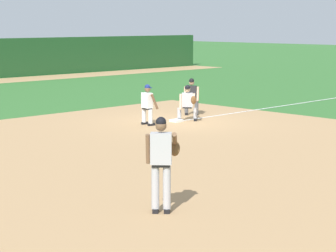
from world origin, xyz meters
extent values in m
plane|color=#336B2D|center=(0.00, 0.00, 0.00)|extent=(160.00, 160.00, 0.00)
cube|color=tan|center=(-4.26, -4.02, 0.00)|extent=(18.00, 18.00, 0.01)
cube|color=white|center=(8.10, 0.00, 0.01)|extent=(16.20, 0.10, 0.00)
cube|color=white|center=(0.00, 0.00, 0.04)|extent=(0.38, 0.38, 0.09)
sphere|color=white|center=(-3.71, -3.45, 0.04)|extent=(0.07, 0.07, 0.07)
cube|color=black|center=(-8.57, -7.93, 0.04)|extent=(0.26, 0.26, 0.09)
cylinder|color=#B2B2B7|center=(-8.60, -7.95, 0.50)|extent=(0.15, 0.15, 0.84)
cube|color=black|center=(-8.42, -8.09, 0.04)|extent=(0.26, 0.26, 0.09)
cylinder|color=#B2B2B7|center=(-8.45, -8.11, 0.50)|extent=(0.15, 0.15, 0.84)
cube|color=black|center=(-8.53, -8.03, 0.94)|extent=(0.38, 0.38, 0.06)
cube|color=#B2B2B7|center=(-8.53, -8.03, 1.26)|extent=(0.45, 0.46, 0.60)
sphere|color=brown|center=(-8.51, -8.02, 1.69)|extent=(0.21, 0.21, 0.21)
sphere|color=black|center=(-8.51, -8.02, 1.76)|extent=(0.20, 0.20, 0.20)
cube|color=black|center=(-8.45, -7.96, 1.74)|extent=(0.20, 0.20, 0.02)
cylinder|color=brown|center=(-8.64, -7.80, 1.23)|extent=(0.20, 0.20, 0.59)
cylinder|color=brown|center=(-8.14, -8.01, 1.35)|extent=(0.45, 0.43, 0.41)
ellipsoid|color=brown|center=(-8.08, -7.96, 1.19)|extent=(0.35, 0.35, 0.34)
cube|color=black|center=(0.67, -0.33, 0.04)|extent=(0.27, 0.25, 0.09)
cylinder|color=#B2B2B7|center=(0.70, -0.31, 0.28)|extent=(0.15, 0.15, 0.40)
cube|color=black|center=(0.27, 0.12, 0.04)|extent=(0.27, 0.25, 0.09)
cylinder|color=#B2B2B7|center=(0.30, 0.14, 0.28)|extent=(0.15, 0.15, 0.40)
cube|color=black|center=(0.50, -0.08, 0.50)|extent=(0.37, 0.39, 0.06)
cube|color=#B2B2B7|center=(0.50, -0.08, 0.78)|extent=(0.44, 0.46, 0.52)
sphere|color=#DBB28E|center=(0.49, -0.09, 1.17)|extent=(0.21, 0.21, 0.21)
sphere|color=black|center=(0.49, -0.09, 1.24)|extent=(0.20, 0.20, 0.20)
cube|color=black|center=(0.42, -0.15, 1.22)|extent=(0.19, 0.20, 0.02)
cylinder|color=#DBB28E|center=(0.35, -0.54, 0.92)|extent=(0.50, 0.45, 0.24)
cylinder|color=#DBB28E|center=(0.26, 0.04, 0.72)|extent=(0.24, 0.22, 0.58)
ellipsoid|color=brown|center=(0.19, -0.68, 0.85)|extent=(0.30, 0.29, 0.35)
cube|color=black|center=(-1.24, 0.36, 0.04)|extent=(0.27, 0.14, 0.09)
cylinder|color=white|center=(-1.28, 0.37, 0.33)|extent=(0.15, 0.15, 0.50)
cube|color=black|center=(-1.29, -0.03, 0.04)|extent=(0.27, 0.14, 0.09)
cylinder|color=white|center=(-1.33, -0.03, 0.33)|extent=(0.15, 0.15, 0.50)
cube|color=black|center=(-1.30, 0.17, 0.60)|extent=(0.24, 0.36, 0.06)
cube|color=white|center=(-1.30, 0.17, 0.89)|extent=(0.29, 0.43, 0.54)
sphere|color=brown|center=(-1.28, 0.17, 1.29)|extent=(0.21, 0.21, 0.21)
sphere|color=navy|center=(-1.28, 0.17, 1.36)|extent=(0.20, 0.20, 0.20)
cube|color=navy|center=(-1.20, 0.16, 1.34)|extent=(0.13, 0.18, 0.02)
cylinder|color=brown|center=(-1.13, 0.40, 0.86)|extent=(0.34, 0.13, 0.56)
cylinder|color=brown|center=(-1.19, -0.10, 0.86)|extent=(0.34, 0.13, 0.56)
cube|color=black|center=(1.83, 0.69, 0.04)|extent=(0.27, 0.25, 0.09)
cylinder|color=#515154|center=(1.86, 0.71, 0.33)|extent=(0.15, 0.15, 0.50)
cube|color=black|center=(1.56, 0.99, 0.04)|extent=(0.27, 0.25, 0.09)
cylinder|color=#515154|center=(1.59, 1.02, 0.33)|extent=(0.15, 0.15, 0.50)
cube|color=black|center=(1.72, 0.87, 0.60)|extent=(0.37, 0.39, 0.06)
cube|color=#232326|center=(1.72, 0.87, 0.89)|extent=(0.44, 0.46, 0.54)
sphere|color=tan|center=(1.71, 0.85, 1.29)|extent=(0.21, 0.21, 0.21)
sphere|color=black|center=(1.71, 0.85, 1.36)|extent=(0.20, 0.20, 0.20)
cube|color=black|center=(1.64, 0.79, 1.34)|extent=(0.19, 0.20, 0.02)
cylinder|color=tan|center=(1.78, 0.58, 0.86)|extent=(0.31, 0.28, 0.56)
cylinder|color=tan|center=(1.45, 0.96, 0.86)|extent=(0.31, 0.28, 0.56)
camera|label=1|loc=(-16.94, -16.77, 3.60)|focal=70.00mm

